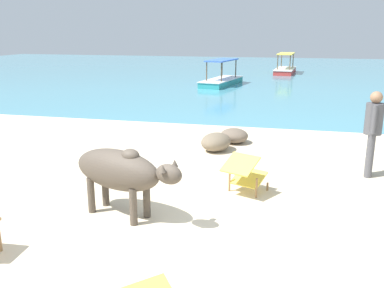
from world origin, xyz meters
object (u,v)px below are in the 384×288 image
(deck_chair_near, at_px, (245,172))
(person_standing, at_px, (373,127))
(boat_teal, at_px, (222,80))
(boat_red, at_px, (285,69))
(cow, at_px, (120,171))

(deck_chair_near, xyz_separation_m, person_standing, (2.20, 1.46, 0.56))
(deck_chair_near, distance_m, boat_teal, 14.89)
(boat_red, xyz_separation_m, boat_teal, (-3.02, -7.05, 0.00))
(deck_chair_near, distance_m, person_standing, 2.69)
(person_standing, bearing_deg, boat_teal, 120.29)
(cow, height_order, deck_chair_near, cow)
(cow, distance_m, boat_red, 23.03)
(boat_teal, bearing_deg, cow, -164.85)
(cow, relative_size, boat_red, 0.51)
(boat_red, bearing_deg, person_standing, -169.80)
(deck_chair_near, xyz_separation_m, boat_red, (0.17, 21.66, -0.13))
(person_standing, xyz_separation_m, boat_red, (-2.03, 20.20, -0.70))
(boat_red, height_order, boat_teal, same)
(deck_chair_near, bearing_deg, boat_teal, 33.79)
(person_standing, height_order, boat_red, person_standing)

